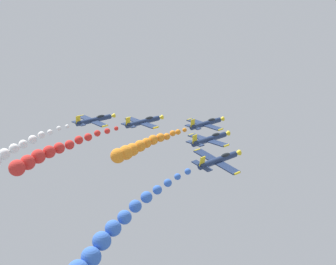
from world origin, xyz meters
The scene contains 8 objects.
airplane_lead centered at (0.59, 10.86, 88.63)m, with size 9.57×10.35×2.33m.
smoke_trail_lead centered at (-0.42, -8.24, 87.19)m, with size 3.72×18.13×4.17m.
airplane_left_inner centered at (-8.69, 0.82, 89.05)m, with size 9.57×10.35×2.33m.
smoke_trail_left_inner centered at (-6.99, -24.38, 88.00)m, with size 4.74×25.41×3.77m.
airplane_right_inner centered at (9.23, 2.53, 89.02)m, with size 9.56×10.35×2.32m.
airplane_left_outer centered at (-18.56, -5.17, 88.57)m, with size 9.57×10.35×2.34m.
airplane_right_outer centered at (18.44, -5.42, 89.23)m, with size 9.47×10.35×2.88m.
smoke_trail_right_outer centered at (21.13, -32.39, 84.22)m, with size 6.15×27.70×9.68m.
Camera 1 is at (69.38, -64.84, 118.46)m, focal length 52.22 mm.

